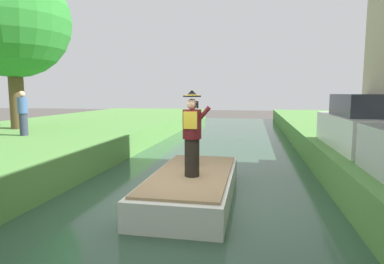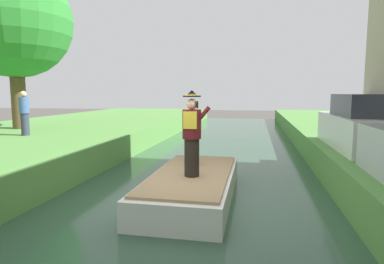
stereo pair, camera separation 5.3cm
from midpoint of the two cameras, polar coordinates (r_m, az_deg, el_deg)
ground_plane at (r=7.15m, az=-0.91°, el=-13.58°), size 80.00×80.00×0.00m
canal_water at (r=7.13m, az=-0.91°, el=-13.20°), size 6.28×48.00×0.10m
boat at (r=7.49m, az=-0.13°, el=-9.38°), size 1.82×4.21×0.61m
person_pirate at (r=6.90m, az=-0.20°, el=-0.30°), size 0.61×0.42×1.85m
parrot_plush at (r=8.00m, az=-0.20°, el=-4.23°), size 0.36×0.34×0.57m
tree_slender at (r=16.08m, az=-29.22°, el=16.70°), size 4.73×4.73×6.90m
parked_car_white at (r=10.19m, az=27.85°, el=1.00°), size 1.73×4.01×1.50m
person_bystander at (r=13.14m, az=-27.72°, el=2.97°), size 0.34×0.34×1.60m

